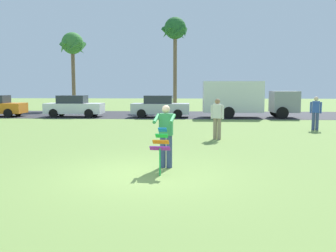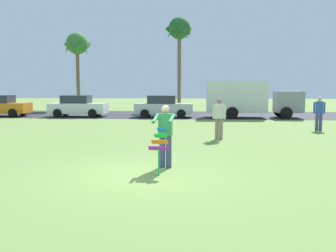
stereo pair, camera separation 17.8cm
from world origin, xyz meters
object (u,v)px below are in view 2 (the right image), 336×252
object	(u,v)px
kite_held	(160,144)
parked_car_white	(78,106)
person_kite_flyer	(165,134)
person_walker_near	(219,118)
parked_car_orange	(0,106)
parked_truck_grey_van	(248,98)
palm_tree_left_near	(77,46)
person_walker_far	(319,112)
palm_tree_right_near	(179,32)
parked_car_silver	(164,107)

from	to	relation	value
kite_held	parked_car_white	xyz separation A→B (m)	(-7.75, 17.20, -0.02)
person_kite_flyer	person_walker_near	bearing A→B (deg)	71.37
parked_car_orange	parked_truck_grey_van	size ratio (longest dim) A/B	0.63
parked_truck_grey_van	palm_tree_left_near	distance (m)	18.25
person_kite_flyer	person_walker_far	size ratio (longest dim) A/B	1.00
person_kite_flyer	person_walker_near	xyz separation A→B (m)	(1.85, 5.49, -0.02)
palm_tree_right_near	parked_car_silver	bearing A→B (deg)	-94.88
palm_tree_left_near	person_walker_far	size ratio (longest dim) A/B	4.34
person_kite_flyer	parked_car_white	distance (m)	18.23
parked_car_orange	parked_car_white	size ratio (longest dim) A/B	1.01
parked_car_orange	palm_tree_left_near	world-z (taller)	palm_tree_left_near
parked_car_orange	parked_car_white	world-z (taller)	same
kite_held	parked_truck_grey_van	world-z (taller)	parked_truck_grey_van
person_kite_flyer	palm_tree_left_near	world-z (taller)	palm_tree_left_near
kite_held	person_walker_near	xyz separation A→B (m)	(1.94, 6.23, 0.14)
parked_truck_grey_van	person_walker_far	distance (m)	7.84
parked_car_white	parked_truck_grey_van	xyz separation A→B (m)	(12.49, -0.00, 0.64)
parked_truck_grey_van	person_walker_near	world-z (taller)	parked_truck_grey_van
kite_held	parked_truck_grey_van	bearing A→B (deg)	74.57
parked_truck_grey_van	person_kite_flyer	bearing A→B (deg)	-105.81
parked_truck_grey_van	parked_car_silver	bearing A→B (deg)	179.99
parked_car_orange	parked_car_silver	world-z (taller)	same
person_kite_flyer	parked_truck_grey_van	bearing A→B (deg)	74.19
parked_car_white	person_walker_far	xyz separation A→B (m)	(15.01, -7.41, 0.16)
kite_held	person_walker_near	world-z (taller)	person_walker_near
palm_tree_left_near	person_walker_far	distance (m)	24.62
parked_car_orange	palm_tree_right_near	xyz separation A→B (m)	(13.20, 9.08, 6.68)
parked_truck_grey_van	palm_tree_right_near	world-z (taller)	palm_tree_right_near
palm_tree_right_near	person_walker_near	bearing A→B (deg)	-82.92
parked_truck_grey_van	person_walker_far	bearing A→B (deg)	-71.24
palm_tree_right_near	kite_held	bearing A→B (deg)	-88.80
person_walker_near	kite_held	bearing A→B (deg)	-107.26
parked_car_silver	person_walker_far	xyz separation A→B (m)	(8.59, -7.41, 0.16)
palm_tree_right_near	person_walker_near	distance (m)	21.23
parked_car_white	palm_tree_left_near	xyz separation A→B (m)	(-2.80, 8.76, 5.39)
parked_car_orange	person_walker_far	xyz separation A→B (m)	(21.02, -7.41, 0.16)
parked_truck_grey_van	palm_tree_left_near	size ratio (longest dim) A/B	0.89
parked_car_silver	person_walker_near	xyz separation A→B (m)	(3.26, -10.97, 0.16)
parked_car_orange	person_walker_far	bearing A→B (deg)	-19.43
parked_car_orange	person_walker_far	distance (m)	22.29
parked_car_white	parked_truck_grey_van	distance (m)	12.51
parked_car_orange	palm_tree_left_near	bearing A→B (deg)	69.90
parked_car_white	parked_car_silver	xyz separation A→B (m)	(6.42, 0.00, 0.00)
parked_truck_grey_van	parked_car_white	bearing A→B (deg)	180.00
parked_car_orange	parked_car_silver	distance (m)	12.43
person_walker_near	person_walker_far	distance (m)	6.41
palm_tree_right_near	person_walker_far	bearing A→B (deg)	-64.64
parked_car_orange	person_walker_far	size ratio (longest dim) A/B	2.45
parked_car_silver	person_walker_far	distance (m)	11.35
person_walker_far	parked_truck_grey_van	bearing A→B (deg)	108.76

